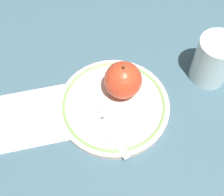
# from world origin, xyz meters

# --- Properties ---
(ground_plane) EXTENTS (2.00, 2.00, 0.00)m
(ground_plane) POSITION_xyz_m (0.00, 0.00, 0.00)
(ground_plane) COLOR #37525F
(plate) EXTENTS (0.22, 0.22, 0.02)m
(plate) POSITION_xyz_m (-0.00, -0.01, 0.01)
(plate) COLOR beige
(plate) RESTS_ON ground_plane
(apple_red_whole) EXTENTS (0.07, 0.07, 0.08)m
(apple_red_whole) POSITION_xyz_m (-0.02, -0.04, 0.05)
(apple_red_whole) COLOR red
(apple_red_whole) RESTS_ON plate
(fork) EXTENTS (0.11, 0.15, 0.00)m
(fork) POSITION_xyz_m (0.01, 0.04, 0.02)
(fork) COLOR silver
(fork) RESTS_ON plate
(drinking_glass) EXTENTS (0.08, 0.08, 0.10)m
(drinking_glass) POSITION_xyz_m (-0.20, -0.09, 0.05)
(drinking_glass) COLOR silver
(drinking_glass) RESTS_ON ground_plane
(napkin_folded) EXTENTS (0.17, 0.16, 0.01)m
(napkin_folded) POSITION_xyz_m (0.16, 0.02, 0.00)
(napkin_folded) COLOR white
(napkin_folded) RESTS_ON ground_plane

